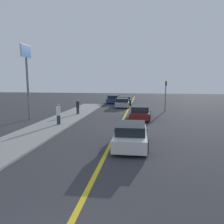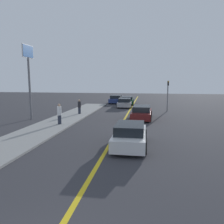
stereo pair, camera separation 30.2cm
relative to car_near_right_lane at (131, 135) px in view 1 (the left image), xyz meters
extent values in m
cube|color=gold|center=(-1.21, 8.88, -0.66)|extent=(0.20, 60.00, 0.01)
cube|color=gray|center=(-6.86, 5.87, -0.60)|extent=(3.23, 29.98, 0.12)
cube|color=silver|center=(0.00, 0.06, -0.14)|extent=(1.81, 4.34, 0.65)
cube|color=black|center=(0.00, -0.16, 0.44)|extent=(1.58, 2.39, 0.51)
cylinder|color=black|center=(-0.85, 1.39, -0.31)|extent=(0.23, 0.71, 0.71)
cylinder|color=black|center=(0.83, 1.40, -0.31)|extent=(0.23, 0.71, 0.71)
cylinder|color=black|center=(-0.83, -1.29, -0.31)|extent=(0.23, 0.71, 0.71)
cylinder|color=black|center=(0.85, -1.28, -0.31)|extent=(0.23, 0.71, 0.71)
cube|color=maroon|center=(0.43, 9.23, -0.18)|extent=(1.99, 4.70, 0.62)
cube|color=black|center=(0.43, 9.00, 0.39)|extent=(1.70, 2.60, 0.52)
cylinder|color=black|center=(-0.39, 10.70, -0.36)|extent=(0.24, 0.62, 0.61)
cylinder|color=black|center=(1.35, 10.64, -0.36)|extent=(0.24, 0.62, 0.61)
cylinder|color=black|center=(-0.48, 7.82, -0.36)|extent=(0.24, 0.62, 0.61)
cylinder|color=black|center=(1.25, 7.76, -0.36)|extent=(0.24, 0.62, 0.61)
cube|color=#9E9EA3|center=(-2.18, 18.49, -0.19)|extent=(2.06, 4.41, 0.58)
cube|color=black|center=(-2.18, 18.27, 0.35)|extent=(1.75, 2.45, 0.50)
cylinder|color=black|center=(-3.13, 19.79, -0.33)|extent=(0.25, 0.67, 0.67)
cylinder|color=black|center=(-1.35, 19.87, -0.33)|extent=(0.25, 0.67, 0.67)
cylinder|color=black|center=(-3.01, 17.11, -0.33)|extent=(0.25, 0.67, 0.67)
cylinder|color=black|center=(-1.24, 17.19, -0.33)|extent=(0.25, 0.67, 0.67)
cube|color=#144728|center=(-2.13, 21.77, -0.14)|extent=(2.12, 4.54, 0.66)
cube|color=black|center=(-2.13, 21.55, 0.40)|extent=(1.78, 2.53, 0.41)
cylinder|color=black|center=(-3.10, 23.10, -0.30)|extent=(0.26, 0.73, 0.72)
cylinder|color=black|center=(-1.32, 23.20, -0.30)|extent=(0.26, 0.73, 0.72)
cylinder|color=black|center=(-2.95, 20.35, -0.30)|extent=(0.26, 0.73, 0.72)
cylinder|color=black|center=(-1.17, 20.45, -0.30)|extent=(0.26, 0.73, 0.72)
cube|color=navy|center=(-4.13, 23.62, -0.16)|extent=(1.92, 4.45, 0.63)
cube|color=black|center=(-4.13, 23.40, 0.41)|extent=(1.67, 2.46, 0.51)
cylinder|color=black|center=(-4.99, 25.00, -0.33)|extent=(0.23, 0.67, 0.67)
cylinder|color=black|center=(-3.23, 24.98, -0.33)|extent=(0.23, 0.67, 0.67)
cylinder|color=black|center=(-5.03, 22.26, -0.33)|extent=(0.23, 0.67, 0.67)
cylinder|color=black|center=(-3.27, 22.23, -0.33)|extent=(0.23, 0.67, 0.67)
cylinder|color=#282D3D|center=(-6.32, 4.95, -0.17)|extent=(0.29, 0.29, 0.75)
cylinder|color=silver|center=(-6.32, 4.95, 0.58)|extent=(0.35, 0.35, 0.75)
sphere|color=tan|center=(-6.32, 4.95, 1.06)|extent=(0.22, 0.22, 0.22)
cylinder|color=#282D3D|center=(-6.39, 10.68, -0.21)|extent=(0.29, 0.29, 0.67)
cylinder|color=#232328|center=(-6.39, 10.68, 0.46)|extent=(0.34, 0.34, 0.67)
sphere|color=tan|center=(-6.39, 10.68, 0.91)|extent=(0.22, 0.22, 0.22)
cylinder|color=slate|center=(3.36, 14.85, 1.18)|extent=(0.12, 0.12, 3.69)
cube|color=black|center=(3.36, 14.67, 2.75)|extent=(0.18, 0.18, 0.55)
sphere|color=orange|center=(3.36, 14.58, 2.92)|extent=(0.14, 0.14, 0.14)
cylinder|color=slate|center=(-10.21, 7.29, 2.29)|extent=(0.20, 0.20, 5.90)
cube|color=silver|center=(-10.21, 7.29, 5.78)|extent=(0.08, 1.87, 1.21)
cube|color=#19519E|center=(-10.21, 7.29, 5.78)|extent=(0.12, 1.75, 1.09)
camera|label=1|loc=(0.62, -12.23, 3.13)|focal=35.00mm
camera|label=2|loc=(0.92, -12.19, 3.13)|focal=35.00mm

